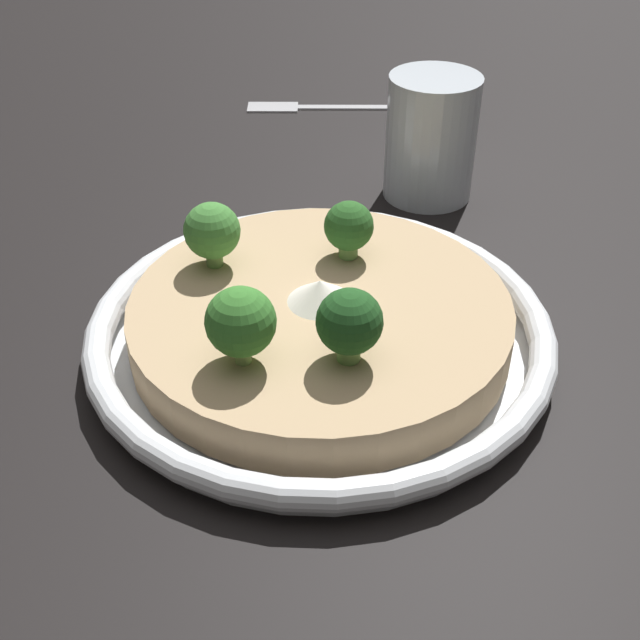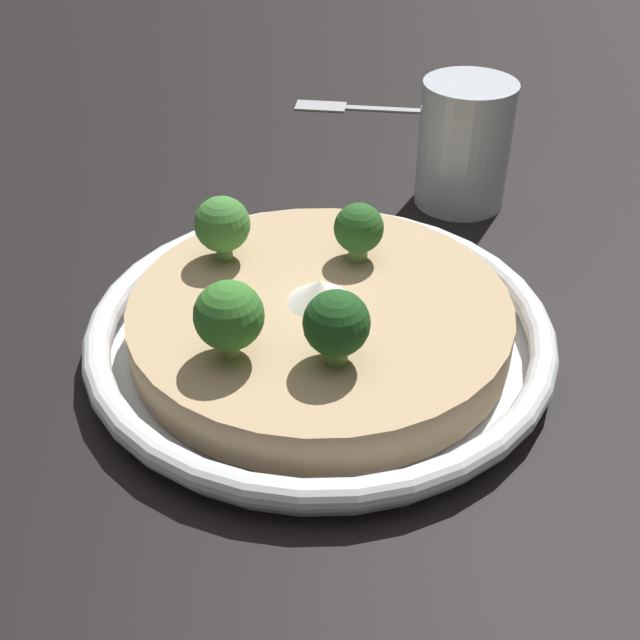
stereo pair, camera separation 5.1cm
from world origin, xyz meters
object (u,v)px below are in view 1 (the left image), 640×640
at_px(broccoli_back, 241,322).
at_px(broccoli_back_left, 349,323).
at_px(risotto_bowl, 320,326).
at_px(drinking_glass, 431,138).
at_px(broccoli_front_right, 349,227).
at_px(fork_utensil, 312,106).
at_px(broccoli_back_right, 212,232).

xyz_separation_m(broccoli_back, broccoli_back_left, (-0.03, -0.05, -0.00)).
height_order(risotto_bowl, drinking_glass, drinking_glass).
bearing_deg(broccoli_back, broccoli_front_right, -65.97).
height_order(broccoli_front_right, fork_utensil, broccoli_front_right).
distance_m(broccoli_back, fork_utensil, 0.47).
distance_m(risotto_bowl, broccoli_back, 0.09).
distance_m(broccoli_front_right, broccoli_back_left, 0.11).
xyz_separation_m(risotto_bowl, broccoli_back_left, (-0.06, 0.02, 0.05)).
relative_size(risotto_bowl, broccoli_back, 6.25).
xyz_separation_m(broccoli_back, fork_utensil, (0.35, -0.31, -0.06)).
bearing_deg(fork_utensil, broccoli_back, 85.97).
bearing_deg(broccoli_back_left, drinking_glass, -52.61).
bearing_deg(broccoli_back_left, risotto_bowl, -21.01).
bearing_deg(broccoli_front_right, broccoli_back, 114.03).
relative_size(broccoli_front_right, drinking_glass, 0.39).
distance_m(broccoli_front_right, broccoli_back_right, 0.09).
xyz_separation_m(broccoli_back_right, drinking_glass, (0.04, -0.23, -0.01)).
distance_m(broccoli_back, broccoli_back_left, 0.06).
height_order(broccoli_front_right, broccoli_back_right, broccoli_back_right).
bearing_deg(fork_utensil, risotto_bowl, 91.44).
xyz_separation_m(broccoli_back_right, broccoli_back_left, (-0.13, -0.01, 0.00)).
bearing_deg(broccoli_front_right, drinking_glass, -61.45).
xyz_separation_m(broccoli_front_right, broccoli_back_left, (-0.09, 0.07, 0.00)).
distance_m(broccoli_front_right, broccoli_back, 0.13).
relative_size(broccoli_back_right, broccoli_back_left, 0.99).
relative_size(broccoli_back, drinking_glass, 0.46).
bearing_deg(risotto_bowl, broccoli_back_right, 21.88).
distance_m(broccoli_front_right, drinking_glass, 0.18).
bearing_deg(drinking_glass, broccoli_front_right, 118.55).
bearing_deg(broccoli_back_left, broccoli_back, 55.16).
relative_size(broccoli_back, fork_utensil, 0.31).
bearing_deg(broccoli_back_right, broccoli_front_right, -119.93).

